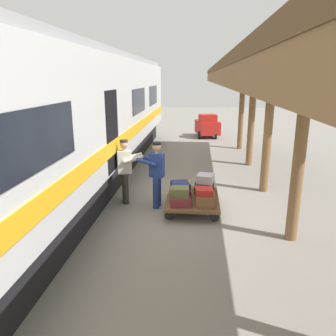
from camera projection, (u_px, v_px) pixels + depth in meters
ground_plane at (202, 208)px, 8.46m from camera, size 60.00×60.00×0.00m
platform_canopy at (284, 77)px, 7.44m from camera, size 3.20×15.90×3.56m
train_car at (54, 126)px, 8.24m from camera, size 3.02×21.69×4.00m
luggage_cart at (193, 199)px, 8.33m from camera, size 1.31×1.78×0.31m
suitcase_tan_vintage at (204, 194)px, 8.26m from camera, size 0.49×0.57×0.22m
suitcase_yellow_case at (182, 187)px, 8.79m from camera, size 0.45×0.67×0.20m
suitcase_burgundy_valise at (180, 200)px, 7.85m from camera, size 0.54×0.59×0.20m
suitcase_brown_leather at (205, 200)px, 7.78m from camera, size 0.43×0.56×0.28m
suitcase_maroon_trunk at (181, 193)px, 8.31m from camera, size 0.53×0.61×0.22m
suitcase_black_hardshell at (204, 188)px, 8.74m from camera, size 0.53×0.52×0.18m
suitcase_slate_roller at (204, 186)px, 8.21m from camera, size 0.39×0.47×0.19m
suitcase_olive_duffel at (180, 192)px, 7.77m from camera, size 0.44×0.38×0.22m
suitcase_red_plastic at (204, 191)px, 7.72m from camera, size 0.41×0.40×0.15m
suitcase_navy_fabric at (180, 185)px, 8.29m from camera, size 0.54×0.56×0.16m
suitcase_gray_aluminum at (206, 178)px, 8.13m from camera, size 0.45×0.47×0.20m
porter_in_overalls at (156, 172)px, 8.29m from camera, size 0.71×0.50×1.70m
porter_by_door at (126, 169)px, 8.60m from camera, size 0.73×0.55×1.70m
baggage_tug at (207, 126)px, 18.36m from camera, size 1.44×1.90×1.30m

